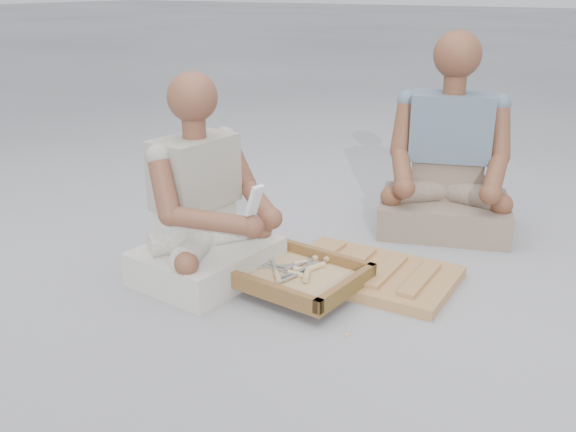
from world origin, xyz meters
The scene contains 26 objects.
ground centered at (0.00, 0.00, 0.00)m, with size 60.00×60.00×0.00m, color #A3A3A8.
carved_panel centered at (0.18, 0.45, 0.02)m, with size 0.64×0.42×0.04m, color olive.
tool_tray centered at (-0.02, 0.21, 0.06)m, with size 0.51×0.42×0.06m.
chisel_0 centered at (-0.03, 0.21, 0.07)m, with size 0.22×0.03×0.02m.
chisel_1 centered at (0.03, 0.21, 0.08)m, with size 0.11×0.21×0.02m.
chisel_2 centered at (-0.03, 0.25, 0.07)m, with size 0.22×0.05×0.02m.
chisel_3 centered at (-0.06, 0.29, 0.07)m, with size 0.16×0.18×0.02m.
chisel_4 centered at (-0.07, 0.16, 0.07)m, with size 0.16×0.18×0.02m.
chisel_5 centered at (0.01, 0.25, 0.07)m, with size 0.08×0.22×0.02m.
chisel_6 centered at (0.01, 0.28, 0.07)m, with size 0.11×0.21×0.02m.
chisel_7 centered at (-0.02, 0.37, 0.07)m, with size 0.07×0.22×0.02m.
chisel_8 centered at (0.03, 0.37, 0.08)m, with size 0.07×0.22×0.02m.
wood_chip_0 centered at (-0.15, 0.14, 0.00)m, with size 0.02×0.01×0.00m, color tan.
wood_chip_1 centered at (0.23, 0.44, 0.00)m, with size 0.02×0.01×0.00m, color tan.
wood_chip_2 centered at (-0.01, 0.34, 0.00)m, with size 0.02×0.01×0.00m, color tan.
wood_chip_3 centered at (0.19, 0.51, 0.00)m, with size 0.02×0.01×0.00m, color tan.
wood_chip_4 centered at (-0.32, 0.27, 0.00)m, with size 0.02×0.01×0.00m, color tan.
wood_chip_5 centered at (0.20, 0.40, 0.00)m, with size 0.02×0.01×0.00m, color tan.
wood_chip_6 centered at (0.30, 0.59, 0.00)m, with size 0.02×0.01×0.00m, color tan.
wood_chip_7 centered at (0.05, 0.10, 0.00)m, with size 0.02×0.01×0.00m, color tan.
wood_chip_8 centered at (-0.23, 0.53, 0.00)m, with size 0.02×0.01×0.00m, color tan.
wood_chip_9 centered at (0.28, 0.44, 0.00)m, with size 0.02×0.01×0.00m, color tan.
wood_chip_10 centered at (0.30, 0.02, 0.00)m, with size 0.02×0.01×0.00m, color tan.
craftsman centered at (-0.38, 0.14, 0.27)m, with size 0.55×0.54×0.79m.
companion centered at (0.24, 1.14, 0.30)m, with size 0.69×0.62×0.90m.
mobile_phone centered at (-0.09, 0.06, 0.39)m, with size 0.06×0.05×0.11m.
Camera 1 is at (1.10, -1.65, 1.09)m, focal length 40.00 mm.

